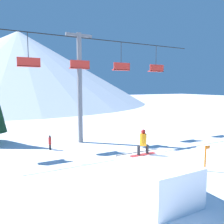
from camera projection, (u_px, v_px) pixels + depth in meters
name	position (u px, v px, depth m)	size (l,w,h in m)	color
ground_plane	(157.00, 206.00, 9.53)	(220.00, 220.00, 0.00)	white
mountain_ridge	(20.00, 68.00, 68.50)	(78.74, 78.74, 22.24)	silver
snow_ramp	(157.00, 180.00, 10.13)	(2.58, 3.30, 1.80)	white
snowboarder	(143.00, 142.00, 10.91)	(1.48, 0.34, 1.30)	#B22D2D
chairlift	(80.00, 77.00, 19.83)	(25.45, 0.44, 9.96)	slate
trail_marker	(205.00, 158.00, 13.43)	(0.41, 0.10, 1.61)	orange
distant_skier	(50.00, 142.00, 17.98)	(0.24, 0.24, 1.23)	black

